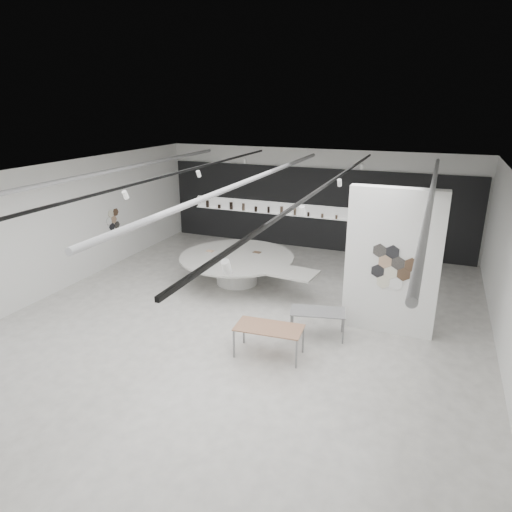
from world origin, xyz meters
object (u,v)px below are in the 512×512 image
at_px(partition_column, 392,262).
at_px(sample_table_wood, 269,329).
at_px(sample_table_stone, 318,313).
at_px(kitchen_counter, 400,247).
at_px(display_island, 239,266).

distance_m(partition_column, sample_table_wood, 3.41).
distance_m(sample_table_stone, kitchen_counter, 6.64).
bearing_deg(kitchen_counter, sample_table_wood, -99.12).
distance_m(sample_table_wood, kitchen_counter, 8.06).
height_order(partition_column, sample_table_wood, partition_column).
relative_size(sample_table_stone, kitchen_counter, 0.77).
relative_size(partition_column, kitchen_counter, 1.95).
bearing_deg(sample_table_stone, display_island, 142.60).
distance_m(partition_column, display_island, 5.05).
height_order(display_island, sample_table_stone, display_island).
height_order(partition_column, sample_table_stone, partition_column).
bearing_deg(partition_column, kitchen_counter, 92.07).
height_order(partition_column, display_island, partition_column).
relative_size(partition_column, sample_table_stone, 2.54).
xyz_separation_m(partition_column, sample_table_stone, (-1.53, -0.96, -1.19)).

